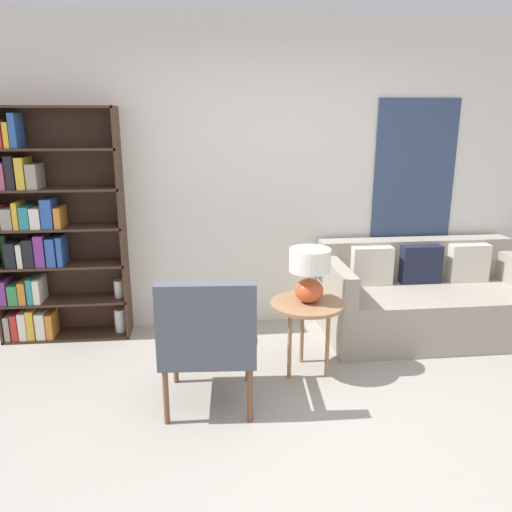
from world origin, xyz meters
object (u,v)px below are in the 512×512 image
at_px(armchair, 208,334).
at_px(table_lamp, 310,271).
at_px(side_table, 307,310).
at_px(couch, 424,300).
at_px(bookshelf, 42,233).

relative_size(armchair, table_lamp, 2.29).
height_order(side_table, table_lamp, table_lamp).
bearing_deg(table_lamp, couch, 26.89).
height_order(bookshelf, side_table, bookshelf).
bearing_deg(couch, armchair, -151.56).
height_order(armchair, side_table, armchair).
relative_size(bookshelf, armchair, 2.13).
distance_m(bookshelf, armchair, 1.92).
bearing_deg(couch, bookshelf, 175.12).
relative_size(armchair, side_table, 1.64).
xyz_separation_m(armchair, table_lamp, (0.74, 0.44, 0.26)).
distance_m(couch, table_lamp, 1.40).
bearing_deg(armchair, couch, 28.44).
bearing_deg(armchair, bookshelf, 135.62).
bearing_deg(couch, side_table, -153.04).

